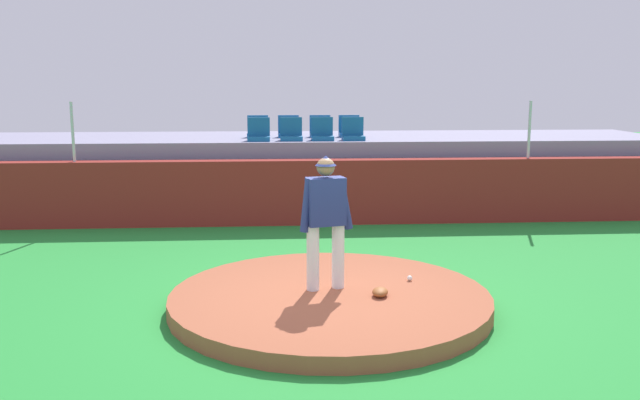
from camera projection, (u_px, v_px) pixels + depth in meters
ground_plane at (330, 308)px, 8.82m from camera, size 60.00×60.00×0.00m
pitchers_mound at (330, 300)px, 8.80m from camera, size 4.18×4.18×0.21m
pitcher at (326, 212)px, 8.78m from camera, size 0.73×0.37×1.78m
baseball at (410, 278)px, 9.30m from camera, size 0.07×0.07×0.07m
fielding_glove at (380, 292)px, 8.63m from camera, size 0.27×0.34×0.11m
brick_barrier at (309, 192)px, 13.95m from camera, size 17.80×0.40×1.34m
fence_post_left at (73, 132)px, 13.41m from camera, size 0.06×0.06×1.19m
fence_post_right at (529, 130)px, 14.04m from camera, size 0.06×0.06×1.19m
bleacher_platform at (304, 171)px, 16.03m from camera, size 16.78×3.39×1.65m
stadium_chair_0 at (259, 134)px, 14.62m from camera, size 0.48×0.44×0.50m
stadium_chair_1 at (291, 133)px, 14.70m from camera, size 0.48×0.44×0.50m
stadium_chair_2 at (322, 133)px, 14.76m from camera, size 0.48×0.44×0.50m
stadium_chair_3 at (353, 133)px, 14.79m from camera, size 0.48×0.44×0.50m
stadium_chair_4 at (258, 130)px, 15.54m from camera, size 0.48×0.44×0.50m
stadium_chair_5 at (289, 130)px, 15.58m from camera, size 0.48×0.44×0.50m
stadium_chair_6 at (320, 130)px, 15.62m from camera, size 0.48×0.44×0.50m
stadium_chair_7 at (349, 130)px, 15.66m from camera, size 0.48×0.44×0.50m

